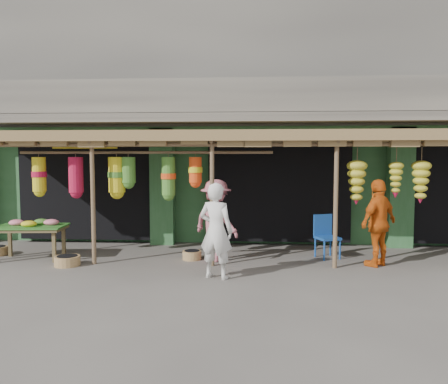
# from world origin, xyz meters

# --- Properties ---
(ground) EXTENTS (80.00, 80.00, 0.00)m
(ground) POSITION_xyz_m (0.00, 0.00, 0.00)
(ground) COLOR #514C47
(ground) RESTS_ON ground
(building) EXTENTS (16.40, 6.80, 7.00)m
(building) POSITION_xyz_m (-0.00, 4.87, 3.37)
(building) COLOR gray
(building) RESTS_ON ground
(awning) EXTENTS (14.00, 2.70, 2.79)m
(awning) POSITION_xyz_m (-0.13, 0.80, 2.58)
(awning) COLOR brown
(awning) RESTS_ON ground
(flower_table) EXTENTS (1.53, 0.99, 0.87)m
(flower_table) POSITION_xyz_m (-5.52, 0.15, 0.71)
(flower_table) COLOR brown
(flower_table) RESTS_ON ground
(blue_chair) EXTENTS (0.60, 0.60, 0.96)m
(blue_chair) POSITION_xyz_m (0.97, 0.75, 0.54)
(blue_chair) COLOR #174697
(blue_chair) RESTS_ON ground
(basket_mid) EXTENTS (0.64, 0.64, 0.20)m
(basket_mid) POSITION_xyz_m (-4.51, -0.38, 0.10)
(basket_mid) COLOR olive
(basket_mid) RESTS_ON ground
(basket_right) EXTENTS (0.55, 0.55, 0.19)m
(basket_right) POSITION_xyz_m (-2.00, 0.35, 0.10)
(basket_right) COLOR #885F3F
(basket_right) RESTS_ON ground
(person_front) EXTENTS (0.75, 0.62, 1.78)m
(person_front) POSITION_xyz_m (-1.34, -1.12, 0.89)
(person_front) COLOR silver
(person_front) RESTS_ON ground
(person_vendor) EXTENTS (1.09, 1.02, 1.80)m
(person_vendor) POSITION_xyz_m (1.92, 0.02, 0.90)
(person_vendor) COLOR #D45B14
(person_vendor) RESTS_ON ground
(person_shopper) EXTENTS (1.31, 1.22, 1.77)m
(person_shopper) POSITION_xyz_m (-1.47, 0.28, 0.89)
(person_shopper) COLOR #C46875
(person_shopper) RESTS_ON ground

